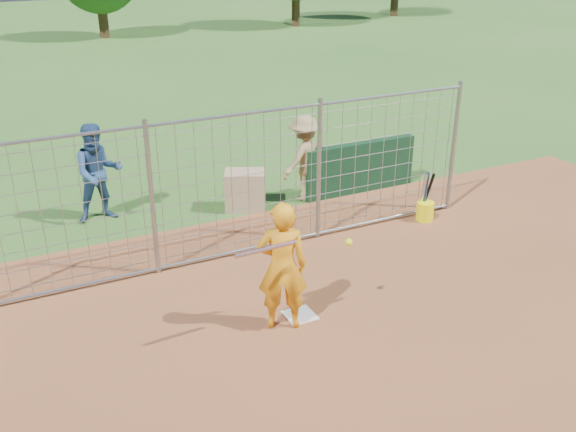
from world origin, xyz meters
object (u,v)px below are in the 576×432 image
bystander_a (98,173)px  equipment_bin (245,190)px  batter (282,267)px  bucket_with_bats (425,208)px  bystander_c (304,158)px

bystander_a → equipment_bin: bystander_a is taller
batter → bystander_a: bystander_a is taller
bystander_a → bucket_with_bats: 6.31m
equipment_bin → bucket_with_bats: size_ratio=0.82×
batter → bucket_with_bats: bearing=-130.2°
equipment_bin → batter: bearing=-80.9°
bystander_a → bucket_with_bats: bearing=-26.5°
bystander_a → bystander_c: 4.09m
batter → bystander_c: 4.78m
bystander_a → equipment_bin: bearing=-15.5°
equipment_bin → bystander_c: bearing=22.9°
bystander_a → bucket_with_bats: bystander_a is taller
equipment_bin → bucket_with_bats: 3.57m
batter → bucket_with_bats: 4.62m
bucket_with_bats → bystander_a: bearing=153.3°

